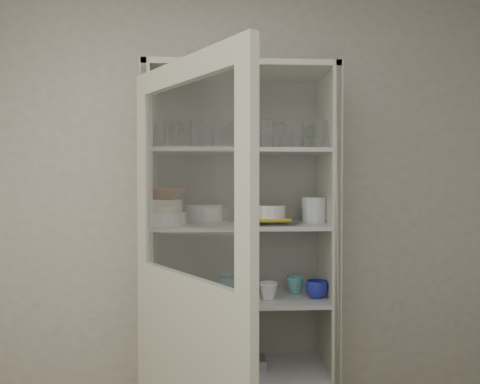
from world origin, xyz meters
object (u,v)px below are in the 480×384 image
(pantry_cabinet, at_px, (239,279))
(tin_box, at_px, (249,363))
(grey_bowl_stack, at_px, (314,210))
(white_ramekin, at_px, (271,212))
(teal_jar, at_px, (226,284))
(cream_bowl, at_px, (163,205))
(goblet_2, at_px, (280,135))
(plate_stack_front, at_px, (163,218))
(white_canister, at_px, (166,283))
(goblet_0, at_px, (177,135))
(mug_blue, at_px, (317,289))
(plate_stack_back, at_px, (202,213))
(cream_dish, at_px, (228,365))
(measuring_cups, at_px, (197,295))
(glass_platter, at_px, (271,222))
(cupboard_door, at_px, (188,329))
(goblet_3, at_px, (310,137))
(terracotta_bowl, at_px, (163,194))
(goblet_1, at_px, (230,136))
(mug_white, at_px, (268,291))
(mug_teal, at_px, (295,285))
(yellow_trivet, at_px, (271,219))

(pantry_cabinet, xyz_separation_m, tin_box, (0.05, -0.07, -0.45))
(grey_bowl_stack, bearing_deg, pantry_cabinet, 171.95)
(white_ramekin, distance_m, teal_jar, 0.48)
(cream_bowl, distance_m, white_ramekin, 0.58)
(grey_bowl_stack, bearing_deg, goblet_2, 154.88)
(grey_bowl_stack, xyz_separation_m, tin_box, (-0.36, -0.01, -0.84))
(plate_stack_front, height_order, white_canister, plate_stack_front)
(goblet_0, bearing_deg, tin_box, -17.28)
(goblet_2, xyz_separation_m, mug_blue, (0.18, -0.15, -0.84))
(cream_bowl, bearing_deg, teal_jar, 22.28)
(plate_stack_back, distance_m, cream_dish, 0.84)
(mug_blue, xyz_separation_m, teal_jar, (-0.48, 0.12, 0.01))
(measuring_cups, bearing_deg, plate_stack_back, 82.78)
(cream_bowl, relative_size, white_ramekin, 1.31)
(glass_platter, bearing_deg, goblet_0, 162.18)
(goblet_0, bearing_deg, cupboard_door, -82.06)
(goblet_2, relative_size, goblet_3, 1.12)
(white_ramekin, distance_m, white_canister, 0.70)
(mug_blue, bearing_deg, teal_jar, 164.48)
(cupboard_door, bearing_deg, goblet_3, 103.98)
(goblet_0, height_order, grey_bowl_stack, goblet_0)
(plate_stack_front, bearing_deg, grey_bowl_stack, 5.96)
(glass_platter, bearing_deg, plate_stack_front, -176.37)
(teal_jar, bearing_deg, goblet_3, 8.01)
(plate_stack_back, relative_size, glass_platter, 0.71)
(goblet_3, relative_size, terracotta_bowl, 0.65)
(white_canister, bearing_deg, plate_stack_back, 21.63)
(goblet_1, distance_m, plate_stack_back, 0.46)
(pantry_cabinet, distance_m, mug_white, 0.21)
(cream_bowl, bearing_deg, grey_bowl_stack, 5.96)
(tin_box, bearing_deg, grey_bowl_stack, 1.34)
(goblet_2, xyz_separation_m, mug_white, (-0.08, -0.18, -0.84))
(plate_stack_back, bearing_deg, goblet_3, 0.62)
(cream_bowl, xyz_separation_m, mug_teal, (0.72, 0.12, -0.46))
(goblet_0, height_order, cream_bowl, goblet_0)
(plate_stack_back, distance_m, mug_blue, 0.76)
(measuring_cups, bearing_deg, goblet_1, 39.20)
(cupboard_door, height_order, mug_white, cupboard_door)
(goblet_0, distance_m, white_ramekin, 0.69)
(yellow_trivet, distance_m, grey_bowl_stack, 0.26)
(plate_stack_back, height_order, cream_bowl, cream_bowl)
(yellow_trivet, xyz_separation_m, teal_jar, (-0.24, 0.10, -0.37))
(goblet_2, bearing_deg, pantry_cabinet, -173.59)
(goblet_1, bearing_deg, tin_box, -42.45)
(cream_bowl, height_order, tin_box, cream_bowl)
(goblet_3, xyz_separation_m, plate_stack_front, (-0.82, -0.21, -0.45))
(terracotta_bowl, xyz_separation_m, measuring_cups, (0.18, 0.02, -0.54))
(pantry_cabinet, height_order, goblet_1, pantry_cabinet)
(cream_bowl, bearing_deg, goblet_2, 14.82)
(cream_bowl, bearing_deg, goblet_1, 24.93)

